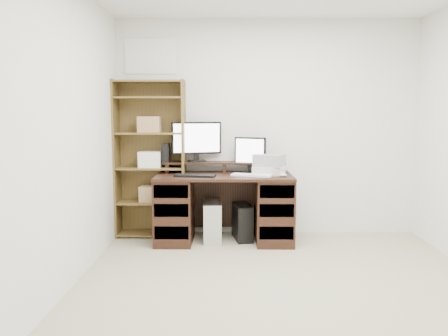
{
  "coord_description": "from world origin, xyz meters",
  "views": [
    {
      "loc": [
        -0.47,
        -3.15,
        1.41
      ],
      "look_at": [
        -0.5,
        1.43,
        0.85
      ],
      "focal_mm": 35.0,
      "sensor_mm": 36.0,
      "label": 1
    }
  ],
  "objects_px": {
    "monitor_wide": "(196,139)",
    "tower_silver": "(212,221)",
    "desk": "(224,207)",
    "monitor_small": "(250,154)",
    "tower_black": "(242,222)",
    "bookshelf": "(151,158)",
    "printer": "(269,171)"
  },
  "relations": [
    {
      "from": "monitor_wide",
      "to": "tower_silver",
      "type": "height_order",
      "value": "monitor_wide"
    },
    {
      "from": "printer",
      "to": "tower_silver",
      "type": "relative_size",
      "value": 0.82
    },
    {
      "from": "desk",
      "to": "bookshelf",
      "type": "bearing_deg",
      "value": 165.94
    },
    {
      "from": "monitor_wide",
      "to": "tower_black",
      "type": "height_order",
      "value": "monitor_wide"
    },
    {
      "from": "monitor_small",
      "to": "monitor_wide",
      "type": "bearing_deg",
      "value": -163.7
    },
    {
      "from": "monitor_small",
      "to": "tower_black",
      "type": "distance_m",
      "value": 0.78
    },
    {
      "from": "monitor_small",
      "to": "tower_black",
      "type": "bearing_deg",
      "value": -108.44
    },
    {
      "from": "tower_black",
      "to": "bookshelf",
      "type": "height_order",
      "value": "bookshelf"
    },
    {
      "from": "tower_silver",
      "to": "bookshelf",
      "type": "height_order",
      "value": "bookshelf"
    },
    {
      "from": "desk",
      "to": "tower_silver",
      "type": "xyz_separation_m",
      "value": [
        -0.14,
        0.01,
        -0.17
      ]
    },
    {
      "from": "tower_silver",
      "to": "bookshelf",
      "type": "relative_size",
      "value": 0.24
    },
    {
      "from": "monitor_small",
      "to": "bookshelf",
      "type": "distance_m",
      "value": 1.15
    },
    {
      "from": "desk",
      "to": "monitor_wide",
      "type": "bearing_deg",
      "value": 144.55
    },
    {
      "from": "tower_black",
      "to": "monitor_wide",
      "type": "bearing_deg",
      "value": 151.68
    },
    {
      "from": "desk",
      "to": "tower_silver",
      "type": "bearing_deg",
      "value": 174.14
    },
    {
      "from": "monitor_wide",
      "to": "monitor_small",
      "type": "distance_m",
      "value": 0.64
    },
    {
      "from": "desk",
      "to": "monitor_small",
      "type": "distance_m",
      "value": 0.67
    },
    {
      "from": "monitor_wide",
      "to": "bookshelf",
      "type": "height_order",
      "value": "bookshelf"
    },
    {
      "from": "printer",
      "to": "tower_silver",
      "type": "bearing_deg",
      "value": -172.6
    },
    {
      "from": "tower_black",
      "to": "bookshelf",
      "type": "bearing_deg",
      "value": 161.52
    },
    {
      "from": "tower_black",
      "to": "tower_silver",
      "type": "bearing_deg",
      "value": 176.38
    },
    {
      "from": "monitor_wide",
      "to": "tower_silver",
      "type": "bearing_deg",
      "value": -65.48
    },
    {
      "from": "monitor_wide",
      "to": "printer",
      "type": "bearing_deg",
      "value": -31.08
    },
    {
      "from": "monitor_small",
      "to": "printer",
      "type": "distance_m",
      "value": 0.3
    },
    {
      "from": "bookshelf",
      "to": "printer",
      "type": "bearing_deg",
      "value": -8.59
    },
    {
      "from": "desk",
      "to": "tower_silver",
      "type": "height_order",
      "value": "desk"
    },
    {
      "from": "printer",
      "to": "monitor_small",
      "type": "bearing_deg",
      "value": 153.47
    },
    {
      "from": "monitor_wide",
      "to": "monitor_small",
      "type": "relative_size",
      "value": 1.39
    },
    {
      "from": "monitor_wide",
      "to": "monitor_small",
      "type": "bearing_deg",
      "value": -23.51
    },
    {
      "from": "monitor_small",
      "to": "tower_silver",
      "type": "distance_m",
      "value": 0.88
    },
    {
      "from": "monitor_small",
      "to": "bookshelf",
      "type": "relative_size",
      "value": 0.23
    },
    {
      "from": "monitor_small",
      "to": "desk",
      "type": "bearing_deg",
      "value": -129.61
    }
  ]
}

